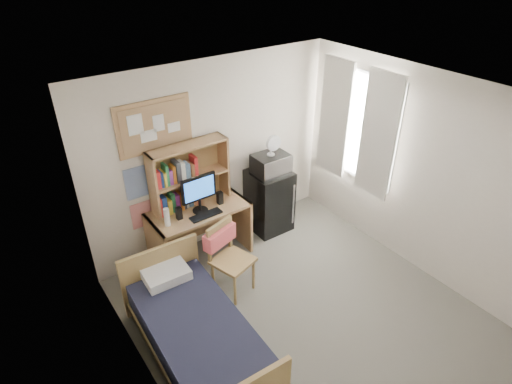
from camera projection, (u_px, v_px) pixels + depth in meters
floor at (312, 322)px, 4.96m from camera, size 3.60×4.20×0.02m
ceiling at (333, 107)px, 3.61m from camera, size 3.60×4.20×0.02m
wall_back at (214, 155)px, 5.74m from camera, size 3.60×0.04×2.60m
wall_left at (154, 310)px, 3.39m from camera, size 0.04×4.20×2.60m
wall_right at (430, 180)px, 5.18m from camera, size 0.04×4.20×2.60m
window_unit at (357, 126)px, 5.83m from camera, size 0.10×1.40×1.70m
curtain_left at (378, 137)px, 5.54m from camera, size 0.04×0.55×1.70m
curtain_right at (334, 118)px, 6.09m from camera, size 0.04×0.55×1.70m
bulletin_board at (154, 126)px, 5.02m from camera, size 0.94×0.03×0.64m
poster_wave at (137, 183)px, 5.22m from camera, size 0.30×0.01×0.42m
poster_japan at (142, 215)px, 5.46m from camera, size 0.28×0.01×0.36m
desk at (200, 234)px, 5.74m from camera, size 1.30×0.66×0.80m
desk_chair at (233, 260)px, 5.16m from camera, size 0.60×0.60×0.96m
mini_fridge at (269, 200)px, 6.32m from camera, size 0.57×0.57×0.95m
bed at (198, 338)px, 4.45m from camera, size 0.99×1.86×0.50m
hutch at (190, 175)px, 5.41m from camera, size 1.04×0.28×0.85m
monitor at (199, 194)px, 5.36m from camera, size 0.47×0.04×0.50m
keyboard at (206, 215)px, 5.39m from camera, size 0.42×0.14×0.02m
speaker_left at (179, 213)px, 5.30m from camera, size 0.07×0.07×0.16m
speaker_right at (220, 198)px, 5.60m from camera, size 0.07×0.07×0.17m
water_bottle at (167, 217)px, 5.16m from camera, size 0.07×0.07×0.24m
hoodie at (220, 237)px, 5.13m from camera, size 0.47×0.26×0.22m
microwave at (271, 164)px, 5.99m from camera, size 0.49×0.37×0.28m
desk_fan at (271, 146)px, 5.85m from camera, size 0.22×0.22×0.27m
pillow at (166, 274)px, 4.82m from camera, size 0.51×0.37×0.12m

